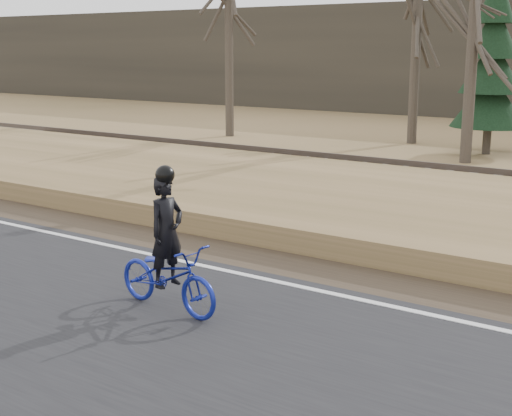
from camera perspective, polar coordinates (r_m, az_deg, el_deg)
The scene contains 12 objects.
ground at distance 10.38m, azimuth 6.39°, elevation -7.63°, with size 120.00×120.00×0.00m, color #9C7A4F.
road at distance 8.41m, azimuth -1.87°, elevation -12.38°, with size 120.00×6.00×0.06m, color black.
edge_line at distance 10.53m, azimuth 6.91°, elevation -6.98°, with size 120.00×0.12×0.01m, color silver.
shoulder at distance 11.39m, azimuth 9.26°, elevation -5.75°, with size 120.00×1.60×0.04m, color #473A2B.
embankment at distance 14.01m, azimuth 14.55°, elevation -1.65°, with size 120.00×5.00×0.44m, color #9C7A4F.
ballast at distance 17.56m, azimuth 18.84°, elevation 0.95°, with size 120.00×3.00×0.45m, color slate.
railroad at distance 17.50m, azimuth 18.91°, elevation 1.92°, with size 120.00×2.40×0.29m.
cyclist at distance 9.82m, azimuth -7.09°, elevation -4.60°, with size 1.87×0.81×2.02m.
bare_tree_far_left at distance 29.66m, azimuth -2.18°, elevation 13.96°, with size 0.36×0.36×8.50m, color #494236.
bare_tree_left at distance 27.96m, azimuth 12.70°, elevation 13.00°, with size 0.36×0.36×7.77m, color #494236.
bare_tree_near_left at distance 23.54m, azimuth 16.96°, elevation 12.58°, with size 0.36×0.36×7.53m, color #494236.
conifer at distance 25.74m, azimuth 18.36°, elevation 10.62°, with size 2.60×2.60×6.22m.
Camera 1 is at (4.52, -8.63, 3.59)m, focal length 50.00 mm.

